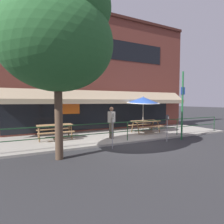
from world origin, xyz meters
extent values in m
plane|color=#2D2D30|center=(0.00, 0.00, 0.00)|extent=(120.00, 120.00, 0.00)
cube|color=#9E998E|center=(0.00, 2.00, 0.05)|extent=(15.00, 4.00, 0.10)
cube|color=brown|center=(0.00, 4.25, 4.04)|extent=(15.00, 0.50, 8.07)
cube|color=black|center=(0.00, 3.99, 5.81)|extent=(10.50, 0.02, 1.40)
cube|color=#46211B|center=(0.00, 4.19, 8.17)|extent=(15.00, 0.62, 0.20)
cube|color=black|center=(0.00, 3.99, 1.35)|extent=(12.00, 0.02, 2.30)
cube|color=orange|center=(-2.25, 3.97, 1.65)|extent=(1.50, 0.02, 0.70)
cube|color=tan|center=(0.00, 3.45, 2.50)|extent=(13.80, 0.92, 0.70)
cube|color=tan|center=(0.00, 2.94, 2.10)|extent=(13.80, 0.08, 0.28)
cylinder|color=#194723|center=(-3.45, 0.30, 0.57)|extent=(0.04, 0.04, 0.95)
cylinder|color=#194723|center=(0.00, 0.30, 0.57)|extent=(0.04, 0.04, 0.95)
cylinder|color=#194723|center=(3.45, 0.30, 0.57)|extent=(0.04, 0.04, 0.95)
cylinder|color=#194723|center=(6.90, 0.30, 0.57)|extent=(0.04, 0.04, 0.95)
cube|color=#194723|center=(0.00, 0.30, 1.05)|extent=(13.80, 0.04, 0.04)
cube|color=#194723|center=(0.00, 0.30, 0.57)|extent=(13.80, 0.03, 0.03)
cube|color=#997047|center=(-3.30, 2.23, 0.84)|extent=(1.80, 0.80, 0.05)
cube|color=#997047|center=(-3.30, 1.65, 0.54)|extent=(1.80, 0.26, 0.04)
cube|color=#997047|center=(-3.30, 2.81, 0.54)|extent=(1.80, 0.26, 0.04)
cylinder|color=brown|center=(-2.50, 1.92, 0.47)|extent=(0.07, 0.30, 0.73)
cylinder|color=brown|center=(-2.50, 2.55, 0.47)|extent=(0.07, 0.30, 0.73)
cylinder|color=brown|center=(-4.10, 1.92, 0.47)|extent=(0.07, 0.30, 0.73)
cylinder|color=brown|center=(-4.10, 2.55, 0.47)|extent=(0.07, 0.30, 0.73)
cube|color=#997047|center=(2.26, 1.79, 0.84)|extent=(1.80, 0.80, 0.05)
cube|color=#997047|center=(2.26, 1.21, 0.54)|extent=(1.80, 0.26, 0.04)
cube|color=#997047|center=(2.26, 2.37, 0.54)|extent=(1.80, 0.26, 0.04)
cylinder|color=brown|center=(3.06, 1.48, 0.47)|extent=(0.07, 0.30, 0.73)
cylinder|color=brown|center=(3.06, 2.11, 0.47)|extent=(0.07, 0.30, 0.73)
cylinder|color=brown|center=(1.46, 1.48, 0.47)|extent=(0.07, 0.30, 0.73)
cylinder|color=brown|center=(1.46, 2.11, 0.47)|extent=(0.07, 0.30, 0.73)
cylinder|color=#B7B2A8|center=(2.26, 2.09, 1.25)|extent=(0.04, 0.04, 2.30)
cone|color=#2D56B7|center=(2.26, 2.09, 2.20)|extent=(2.10, 2.12, 0.52)
cylinder|color=white|center=(2.26, 2.09, 2.01)|extent=(2.14, 2.14, 0.17)
sphere|color=#B7B2A8|center=(2.26, 2.09, 2.44)|extent=(0.07, 0.07, 0.07)
cylinder|color=#665B4C|center=(-0.55, 1.17, 0.53)|extent=(0.15, 0.15, 0.86)
cylinder|color=#665B4C|center=(-0.53, 0.97, 0.53)|extent=(0.15, 0.15, 0.86)
cube|color=#B2ADA3|center=(-0.54, 1.07, 1.26)|extent=(0.28, 0.42, 0.60)
cylinder|color=#B2ADA3|center=(-0.57, 1.33, 1.23)|extent=(0.10, 0.10, 0.54)
cylinder|color=#B2ADA3|center=(-0.52, 0.81, 1.23)|extent=(0.10, 0.10, 0.54)
sphere|color=brown|center=(-0.54, 1.07, 1.70)|extent=(0.22, 0.22, 0.22)
cylinder|color=gray|center=(-1.25, -0.51, 0.57)|extent=(0.04, 0.04, 1.15)
cylinder|color=gray|center=(-1.25, -0.51, 1.25)|extent=(0.15, 0.15, 0.20)
sphere|color=gray|center=(-1.25, -0.51, 1.35)|extent=(0.14, 0.14, 0.14)
cube|color=silver|center=(-1.25, -0.59, 1.26)|extent=(0.08, 0.01, 0.13)
cylinder|color=gray|center=(1.93, -0.48, 0.57)|extent=(0.04, 0.04, 1.15)
cylinder|color=#2D2D33|center=(1.93, -0.48, 1.25)|extent=(0.15, 0.15, 0.20)
sphere|color=#2D2D33|center=(1.93, -0.48, 1.35)|extent=(0.14, 0.14, 0.14)
cube|color=silver|center=(1.93, -0.56, 1.26)|extent=(0.08, 0.01, 0.13)
cylinder|color=#1E6033|center=(3.02, -0.45, 1.86)|extent=(0.09, 0.09, 3.72)
cube|color=blue|center=(3.02, -0.47, 2.68)|extent=(0.28, 0.02, 0.40)
cylinder|color=brown|center=(-3.59, -0.90, 1.42)|extent=(0.28, 0.28, 2.84)
ellipsoid|color=#28602D|center=(-3.59, -0.90, 4.14)|extent=(4.00, 3.60, 3.40)
ellipsoid|color=#28602D|center=(-2.98, -1.30, 5.34)|extent=(2.40, 2.20, 2.20)
camera|label=1|loc=(-4.57, -7.35, 2.08)|focal=28.00mm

